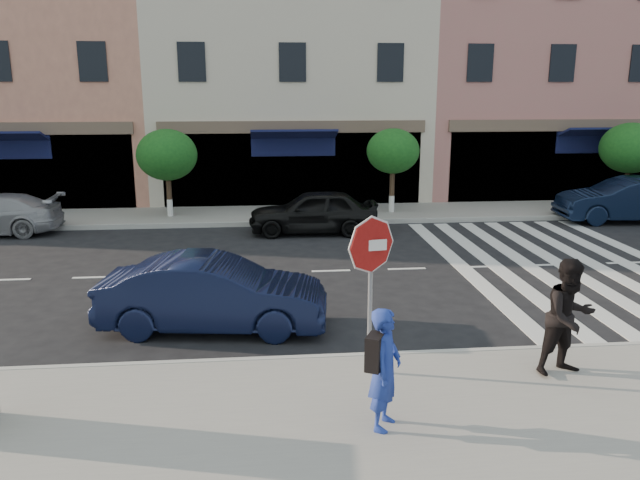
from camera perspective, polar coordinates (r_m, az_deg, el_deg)
The scene contains 15 objects.
ground at distance 12.41m, azimuth 3.10°, elevation -8.17°, with size 120.00×120.00×0.00m, color black.
sidewalk_near at distance 9.07m, azimuth 6.74°, elevation -16.61°, with size 60.00×4.50×0.15m, color gray.
sidewalk_far at distance 22.90m, azimuth -0.94°, elevation 2.38°, with size 60.00×3.00×0.15m, color gray.
building_west_mid at distance 29.93m, azimuth -24.59°, elevation 17.22°, with size 10.00×9.00×14.00m, color tan.
building_centre at distance 28.41m, azimuth -3.02°, elevation 15.61°, with size 11.00×9.00×11.00m, color beige.
building_east_mid at distance 31.36m, azimuth 20.44°, elevation 16.46°, with size 13.00×9.00×13.00m, color #AC6F66.
street_tree_wb at distance 22.53m, azimuth -13.82°, elevation 7.54°, with size 2.10×2.10×3.06m.
street_tree_c at distance 22.79m, azimuth 6.69°, elevation 8.03°, with size 1.90×1.90×3.04m.
street_tree_ea at distance 26.19m, azimuth 26.51°, elevation 7.51°, with size 2.20×2.20×3.19m.
stop_sign at distance 9.69m, azimuth 4.69°, elevation -1.91°, with size 0.91×0.18×2.59m.
photographer at distance 8.53m, azimuth 5.98°, elevation -11.63°, with size 0.62×0.41×1.70m, color navy.
walker at distance 10.70m, azimuth 21.83°, elevation -6.57°, with size 0.93×0.72×1.91m, color black.
car_near_mid at distance 12.36m, azimuth -9.70°, elevation -4.88°, with size 1.53×4.39×1.45m, color black.
car_far_mid at distance 20.16m, azimuth -0.59°, elevation 2.63°, with size 1.68×4.17×1.42m, color black.
car_far_right at distance 24.34m, azimuth 26.26°, elevation 3.30°, with size 1.64×4.70×1.55m, color black.
Camera 1 is at (-1.75, -11.37, 4.67)m, focal length 35.00 mm.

